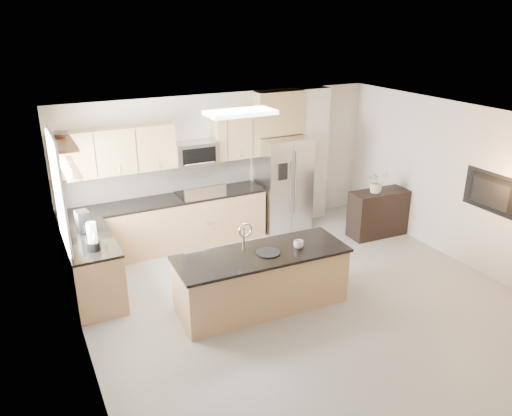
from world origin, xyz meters
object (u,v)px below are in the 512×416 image
blender (92,238)px  flower_vase (377,175)px  range (201,217)px  coffee_maker (83,222)px  platter (268,253)px  kettle (95,238)px  microwave (196,153)px  television (490,194)px  bowl (59,134)px  credenza (378,213)px  refrigerator (283,183)px  island (262,279)px  cup (298,244)px

blender → flower_vase: size_ratio=0.61×
range → coffee_maker: bearing=-159.0°
platter → kettle: (-2.08, 1.16, 0.18)m
microwave → kettle: microwave is taller
television → bowl: bearing=67.9°
credenza → kettle: 5.11m
blender → television: bearing=-16.4°
refrigerator → television: (1.85, -3.07, 0.46)m
range → flower_vase: 3.27m
island → kettle: size_ratio=10.69×
credenza → microwave: bearing=159.1°
island → television: television is taller
platter → kettle: 2.39m
credenza → flower_vase: size_ratio=1.67×
bowl → kettle: bearing=-67.1°
flower_vase → range: bearing=157.9°
coffee_maker → bowl: bearing=170.7°
kettle → television: television is taller
credenza → range: bearing=161.1°
flower_vase → island: bearing=-157.7°
range → cup: (0.52, -2.52, 0.42)m
blender → bowl: (-0.18, 0.70, 1.29)m
range → coffee_maker: (-2.09, -0.80, 0.60)m
cup → blender: bearing=158.1°
range → credenza: size_ratio=1.05×
blender → kettle: 0.19m
flower_vase → credenza: bearing=0.4°
blender → island: bearing=-24.6°
credenza → kettle: kettle is taller
credenza → platter: (-3.00, -1.27, 0.41)m
range → microwave: bearing=90.0°
coffee_maker → bowl: size_ratio=0.89×
refrigerator → island: 2.94m
platter → kettle: bearing=150.8°
flower_vase → microwave: bearing=155.8°
flower_vase → kettle: bearing=-178.7°
bowl → television: (5.76, -2.34, -1.03)m
kettle → cup: bearing=-25.4°
bowl → blender: bearing=-75.9°
blender → coffee_maker: size_ratio=1.22×
credenza → flower_vase: (-0.10, -0.00, 0.76)m
refrigerator → kettle: 3.90m
refrigerator → bowl: bearing=-169.4°
refrigerator → credenza: (1.40, -1.16, -0.46)m
microwave → refrigerator: size_ratio=0.43×
platter → television: size_ratio=0.31×
island → range: bearing=91.8°
cup → flower_vase: 2.79m
platter → range: bearing=91.3°
island → refrigerator: bearing=57.0°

